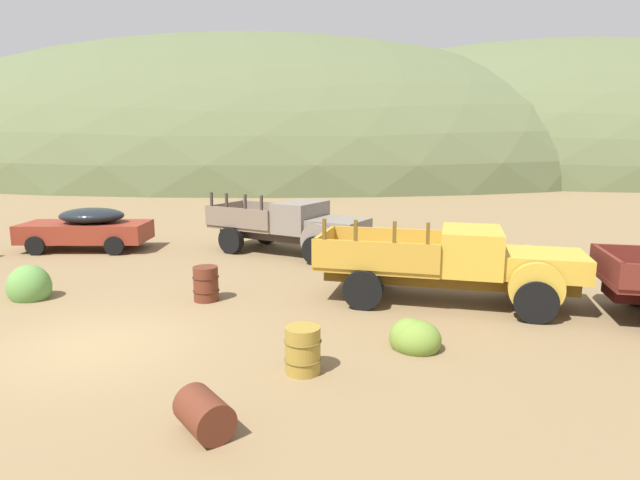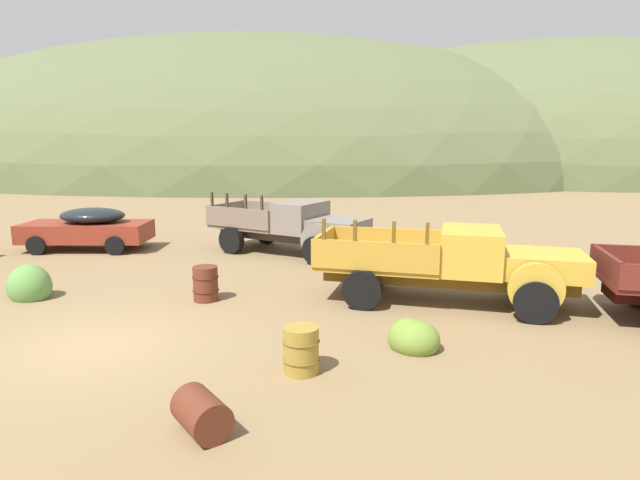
% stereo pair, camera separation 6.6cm
% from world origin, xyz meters
% --- Properties ---
extents(ground_plane, '(300.00, 300.00, 0.00)m').
position_xyz_m(ground_plane, '(0.00, 0.00, 0.00)').
color(ground_plane, olive).
extents(hill_center, '(103.01, 74.77, 34.22)m').
position_xyz_m(hill_center, '(-21.64, 62.29, 0.00)').
color(hill_center, '#56603D').
rests_on(hill_center, ground).
extents(hill_far_right, '(86.53, 52.90, 31.36)m').
position_xyz_m(hill_far_right, '(18.39, 63.32, 0.00)').
color(hill_far_right, '#56603D').
rests_on(hill_far_right, ground).
extents(car_rust_red, '(5.04, 2.82, 1.57)m').
position_xyz_m(car_rust_red, '(-6.30, 8.17, 0.82)').
color(car_rust_red, maroon).
rests_on(car_rust_red, ground).
extents(truck_primer_gray, '(6.14, 3.74, 2.16)m').
position_xyz_m(truck_primer_gray, '(1.71, 9.15, 1.00)').
color(truck_primer_gray, '#3D322D').
rests_on(truck_primer_gray, ground).
extents(truck_faded_yellow, '(6.41, 2.52, 2.16)m').
position_xyz_m(truck_faded_yellow, '(7.25, 4.47, 1.00)').
color(truck_faded_yellow, brown).
rests_on(truck_faded_yellow, ground).
extents(oil_drum_spare, '(0.67, 0.67, 0.88)m').
position_xyz_m(oil_drum_spare, '(0.89, 3.29, 0.44)').
color(oil_drum_spare, '#5B2819').
rests_on(oil_drum_spare, ground).
extents(oil_drum_foreground, '(0.66, 0.66, 0.83)m').
position_xyz_m(oil_drum_foreground, '(4.35, -0.26, 0.41)').
color(oil_drum_foreground, olive).
rests_on(oil_drum_foreground, ground).
extents(oil_drum_tipped, '(1.02, 1.00, 0.59)m').
position_xyz_m(oil_drum_tipped, '(3.52, -2.47, 0.29)').
color(oil_drum_tipped, '#5B2819').
rests_on(oil_drum_tipped, ground).
extents(bush_front_left, '(1.24, 1.01, 1.14)m').
position_xyz_m(bush_front_left, '(-3.68, 2.49, 0.27)').
color(bush_front_left, '#5B8E42').
rests_on(bush_front_left, ground).
extents(bush_lone_scrub, '(1.01, 0.85, 0.78)m').
position_xyz_m(bush_lone_scrub, '(6.18, 1.23, 0.21)').
color(bush_lone_scrub, olive).
rests_on(bush_lone_scrub, ground).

